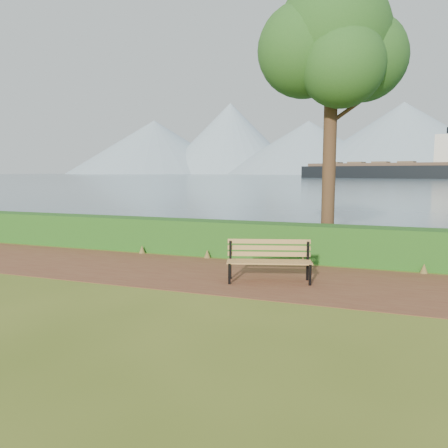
% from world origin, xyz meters
% --- Properties ---
extents(ground, '(140.00, 140.00, 0.00)m').
position_xyz_m(ground, '(0.00, 0.00, 0.00)').
color(ground, '#4A5D1A').
rests_on(ground, ground).
extents(path, '(40.00, 3.40, 0.01)m').
position_xyz_m(path, '(0.00, 0.30, 0.01)').
color(path, brown).
rests_on(path, ground).
extents(hedge, '(32.00, 0.85, 1.00)m').
position_xyz_m(hedge, '(0.00, 2.60, 0.50)').
color(hedge, '#194914').
rests_on(hedge, ground).
extents(water, '(700.00, 510.00, 0.00)m').
position_xyz_m(water, '(0.00, 260.00, 0.01)').
color(water, '#445D6E').
rests_on(water, ground).
extents(mountains, '(585.00, 190.00, 70.00)m').
position_xyz_m(mountains, '(-9.17, 406.05, 27.70)').
color(mountains, '#8099AB').
rests_on(mountains, ground).
extents(bench, '(1.92, 1.03, 0.93)m').
position_xyz_m(bench, '(1.18, 0.06, 0.53)').
color(bench, black).
rests_on(bench, ground).
extents(tree, '(4.05, 3.32, 7.99)m').
position_xyz_m(tree, '(2.03, 3.57, 5.94)').
color(tree, '#342415').
rests_on(tree, ground).
extents(cargo_ship, '(62.36, 25.41, 18.81)m').
position_xyz_m(cargo_ship, '(7.39, 158.56, 2.80)').
color(cargo_ship, black).
rests_on(cargo_ship, ground).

